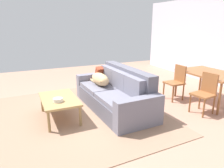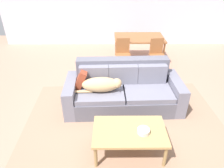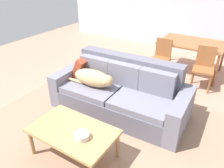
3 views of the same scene
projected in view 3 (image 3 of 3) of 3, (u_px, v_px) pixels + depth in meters
The scene contains 11 objects.
ground_plane at pixel (112, 115), 3.82m from camera, with size 10.00×10.00×0.00m, color tan.
back_partition at pixel (189, 3), 6.15m from camera, with size 8.00×0.12×2.70m, color silver.
area_rug at pixel (90, 139), 3.31m from camera, with size 3.67×3.33×0.01m, color #9C775F.
couch at pixel (121, 93), 3.82m from camera, with size 2.34×1.06×0.92m.
dog_on_left_cushion at pixel (94, 78), 3.74m from camera, with size 0.88×0.33×0.28m.
throw_pillow_by_left_arm at pixel (82, 67), 4.09m from camera, with size 0.13×0.38×0.38m, color #953C26.
coffee_table at pixel (73, 133), 2.84m from camera, with size 1.10×0.67×0.44m.
bowl_on_coffee_table at pixel (82, 136), 2.67m from camera, with size 0.18×0.18×0.07m, color silver.
dining_table at pixel (192, 45), 5.06m from camera, with size 1.42×0.97×0.74m.
dining_chair_near_left at pixel (161, 56), 4.94m from camera, with size 0.42×0.42×0.87m.
dining_chair_near_right at pixel (204, 66), 4.50m from camera, with size 0.45×0.45×0.87m.
Camera 3 is at (1.65, -2.63, 2.31)m, focal length 35.40 mm.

